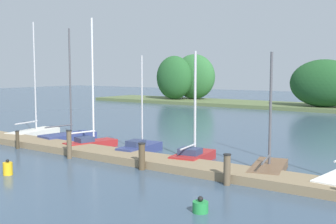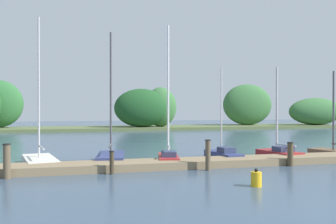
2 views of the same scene
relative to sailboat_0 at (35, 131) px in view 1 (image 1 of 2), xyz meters
name	(u,v)px [view 1 (image 1 of 2)]	position (x,y,z in m)	size (l,w,h in m)	color
dock_pier	(121,156)	(9.68, -2.44, -0.12)	(24.00, 1.80, 0.35)	#847051
sailboat_0	(35,131)	(0.00, 0.00, 0.00)	(2.06, 4.08, 7.34)	silver
sailboat_1	(70,135)	(3.51, -0.14, 0.04)	(1.81, 3.64, 6.72)	navy
sailboat_2	(92,141)	(6.32, -1.10, 0.11)	(1.55, 3.18, 7.05)	maroon
sailboat_3	(141,147)	(9.45, -0.69, 0.01)	(1.16, 3.18, 5.00)	navy
sailboat_4	(194,154)	(12.75, -0.84, 0.04)	(1.61, 2.98, 5.13)	maroon
sailboat_5	(269,166)	(16.44, -0.86, -0.03)	(1.96, 3.55, 4.99)	brown
mooring_piling_1	(17,140)	(3.19, -3.58, 0.21)	(0.22, 0.22, 0.99)	#3D3323
mooring_piling_2	(69,144)	(7.47, -3.71, 0.40)	(0.27, 0.27, 1.39)	brown
mooring_piling_3	(142,156)	(11.79, -3.50, 0.29)	(0.32, 0.32, 1.16)	#4C3D28
mooring_piling_4	(227,169)	(15.91, -3.58, 0.30)	(0.30, 0.30, 1.17)	brown
channel_buoy_0	(8,168)	(7.91, -7.37, -0.03)	(0.38, 0.38, 0.65)	gold
channel_buoy_1	(200,207)	(16.69, -6.77, -0.12)	(0.48, 0.48, 0.50)	#23843D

